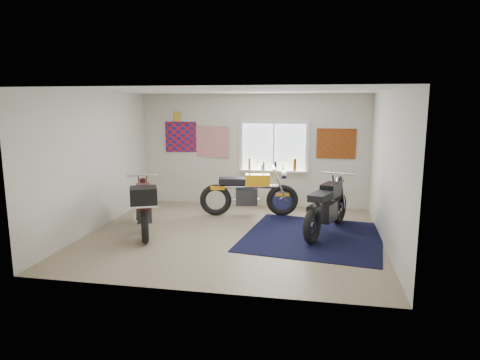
% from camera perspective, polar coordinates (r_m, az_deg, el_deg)
% --- Properties ---
extents(ground, '(5.50, 5.50, 0.00)m').
position_cam_1_polar(ground, '(8.21, -0.95, -7.38)').
color(ground, '#9E896B').
rests_on(ground, ground).
extents(room_shell, '(5.50, 5.50, 5.50)m').
position_cam_1_polar(room_shell, '(7.87, -0.99, 4.07)').
color(room_shell, white).
rests_on(room_shell, ground).
extents(navy_rug, '(2.83, 2.91, 0.01)m').
position_cam_1_polar(navy_rug, '(8.24, 9.74, -7.42)').
color(navy_rug, black).
rests_on(navy_rug, ground).
extents(window_assembly, '(1.66, 0.17, 1.26)m').
position_cam_1_polar(window_assembly, '(10.25, 4.52, 3.98)').
color(window_assembly, white).
rests_on(window_assembly, room_shell).
extents(oil_bottles, '(1.16, 0.09, 0.30)m').
position_cam_1_polar(oil_bottles, '(10.22, 4.73, 2.02)').
color(oil_bottles, '#956415').
rests_on(oil_bottles, window_assembly).
extents(flag_display, '(1.60, 0.10, 1.17)m').
position_cam_1_polar(flag_display, '(10.72, -8.41, 8.37)').
color(flag_display, red).
rests_on(flag_display, room_shell).
extents(triumph_poster, '(0.90, 0.03, 0.70)m').
position_cam_1_polar(triumph_poster, '(10.20, 12.70, 4.75)').
color(triumph_poster, '#A54C14').
rests_on(triumph_poster, room_shell).
extents(yellow_triumph, '(2.19, 0.68, 1.11)m').
position_cam_1_polar(yellow_triumph, '(9.50, 1.15, -1.89)').
color(yellow_triumph, black).
rests_on(yellow_triumph, ground).
extents(black_chrome_bike, '(0.95, 2.08, 1.12)m').
position_cam_1_polar(black_chrome_bike, '(8.40, 11.49, -3.71)').
color(black_chrome_bike, black).
rests_on(black_chrome_bike, navy_rug).
extents(maroon_tourer, '(1.13, 2.00, 1.06)m').
position_cam_1_polar(maroon_tourer, '(8.34, -12.71, -3.44)').
color(maroon_tourer, black).
rests_on(maroon_tourer, ground).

